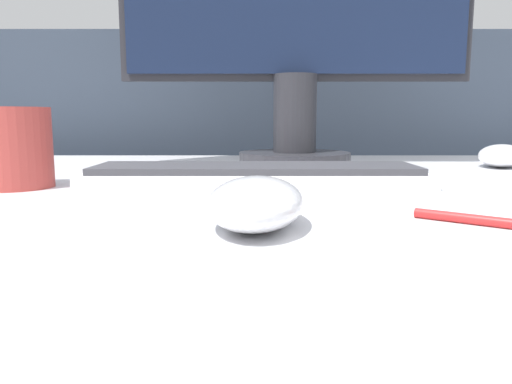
# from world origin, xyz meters

# --- Properties ---
(partition_panel) EXTENTS (5.00, 0.03, 1.01)m
(partition_panel) POSITION_xyz_m (0.00, 0.60, 0.50)
(partition_panel) COLOR #333D4C
(partition_panel) RESTS_ON ground_plane
(computer_mouse_near) EXTENTS (0.08, 0.13, 0.04)m
(computer_mouse_near) POSITION_xyz_m (-0.01, -0.23, 0.75)
(computer_mouse_near) COLOR silver
(computer_mouse_near) RESTS_ON desk
(keyboard) EXTENTS (0.41, 0.11, 0.02)m
(keyboard) POSITION_xyz_m (-0.01, 0.01, 0.74)
(keyboard) COLOR silver
(keyboard) RESTS_ON desk
(computer_mouse_far) EXTENTS (0.12, 0.14, 0.04)m
(computer_mouse_far) POSITION_xyz_m (0.39, 0.22, 0.75)
(computer_mouse_far) COLOR white
(computer_mouse_far) RESTS_ON desk
(mug) EXTENTS (0.09, 0.09, 0.09)m
(mug) POSITION_xyz_m (-0.30, -0.02, 0.77)
(mug) COLOR #A33833
(mug) RESTS_ON desk
(pen) EXTENTS (0.11, 0.09, 0.01)m
(pen) POSITION_xyz_m (0.17, -0.23, 0.73)
(pen) COLOR red
(pen) RESTS_ON desk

